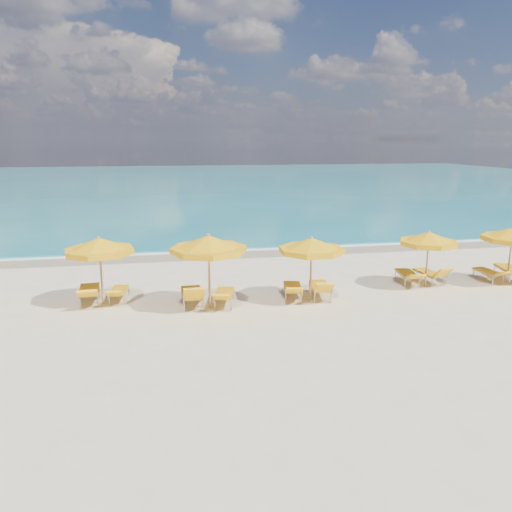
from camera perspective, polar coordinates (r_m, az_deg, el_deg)
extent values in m
plane|color=beige|center=(17.17, 0.94, -5.03)|extent=(120.00, 120.00, 0.00)
cube|color=#16757D|center=(64.28, -7.82, 8.30)|extent=(120.00, 80.00, 0.30)
cube|color=tan|center=(24.20, -2.60, 0.37)|extent=(120.00, 2.60, 0.01)
cube|color=white|center=(24.98, -2.86, 0.77)|extent=(120.00, 1.20, 0.03)
cube|color=white|center=(33.51, -15.22, 3.52)|extent=(14.00, 0.36, 0.05)
cube|color=white|center=(41.88, 5.06, 5.79)|extent=(18.00, 0.30, 0.05)
cylinder|color=tan|center=(17.20, -17.29, -1.77)|extent=(0.07, 0.07, 2.21)
cone|color=#FFB20D|center=(16.99, -17.51, 1.26)|extent=(2.65, 2.65, 0.44)
cylinder|color=#FFB20D|center=(17.03, -17.46, 0.55)|extent=(2.67, 2.67, 0.18)
sphere|color=tan|center=(16.95, -17.56, 2.01)|extent=(0.10, 0.10, 0.10)
cylinder|color=tan|center=(16.05, -5.38, -1.95)|extent=(0.07, 0.07, 2.38)
cone|color=#FFB20D|center=(15.82, -5.45, 1.54)|extent=(2.47, 2.47, 0.48)
cylinder|color=#FFB20D|center=(15.87, -5.44, 0.72)|extent=(2.49, 2.49, 0.19)
sphere|color=tan|center=(15.78, -5.47, 2.40)|extent=(0.11, 0.11, 0.11)
cylinder|color=tan|center=(16.87, 6.28, -1.63)|extent=(0.07, 0.07, 2.15)
cone|color=#FFB20D|center=(16.66, 6.36, 1.38)|extent=(2.84, 2.84, 0.43)
cylinder|color=#FFB20D|center=(16.71, 6.34, 0.67)|extent=(2.86, 2.86, 0.17)
sphere|color=tan|center=(16.62, 6.38, 2.12)|extent=(0.10, 0.10, 0.10)
cylinder|color=tan|center=(19.41, 18.96, -0.46)|extent=(0.06, 0.06, 2.05)
cone|color=#FFB20D|center=(19.24, 19.15, 2.03)|extent=(2.29, 2.29, 0.41)
cylinder|color=#FFB20D|center=(19.27, 19.10, 1.44)|extent=(2.31, 2.31, 0.16)
sphere|color=tan|center=(19.20, 19.20, 2.64)|extent=(0.09, 0.09, 0.09)
cylinder|color=tan|center=(21.02, 27.01, -0.06)|extent=(0.07, 0.07, 2.14)
cylinder|color=#FFB20D|center=(20.89, 27.20, 1.78)|extent=(2.79, 2.79, 0.17)
cube|color=yellow|center=(17.82, -18.52, -3.67)|extent=(0.75, 1.46, 0.09)
cube|color=yellow|center=(16.82, -18.70, -4.07)|extent=(0.68, 0.67, 0.41)
cube|color=yellow|center=(17.71, -15.37, -3.81)|extent=(0.61, 1.19, 0.07)
cube|color=yellow|center=(16.91, -15.83, -4.14)|extent=(0.56, 0.54, 0.34)
cube|color=yellow|center=(16.69, -7.35, -4.17)|extent=(0.66, 1.45, 0.09)
cube|color=yellow|center=(15.71, -7.13, -4.34)|extent=(0.65, 0.54, 0.55)
cube|color=yellow|center=(16.70, -3.64, -4.26)|extent=(0.81, 1.36, 0.08)
cube|color=yellow|center=(15.81, -3.90, -4.69)|extent=(0.67, 0.66, 0.37)
cube|color=yellow|center=(17.39, 4.20, -3.55)|extent=(0.81, 1.37, 0.08)
cube|color=yellow|center=(16.49, 4.40, -3.94)|extent=(0.67, 0.66, 0.36)
cube|color=yellow|center=(17.53, 7.30, -3.42)|extent=(0.81, 1.42, 0.08)
cube|color=yellow|center=(16.62, 7.79, -3.62)|extent=(0.68, 0.62, 0.48)
cube|color=yellow|center=(19.91, 16.87, -1.91)|extent=(0.77, 1.37, 0.08)
cube|color=yellow|center=(19.04, 17.76, -2.25)|extent=(0.66, 0.67, 0.32)
cube|color=yellow|center=(20.33, 19.07, -1.79)|extent=(0.71, 1.32, 0.08)
cube|color=yellow|center=(19.63, 20.58, -1.81)|extent=(0.62, 0.55, 0.46)
cube|color=yellow|center=(21.47, 24.95, -1.60)|extent=(0.64, 1.23, 0.07)
cube|color=yellow|center=(20.84, 26.47, -1.82)|extent=(0.58, 0.58, 0.31)
cube|color=yellow|center=(21.99, 26.97, -1.29)|extent=(0.92, 1.54, 0.09)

